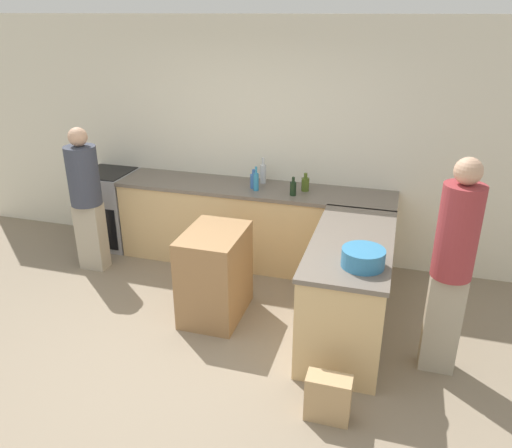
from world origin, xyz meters
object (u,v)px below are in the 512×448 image
object	(u,v)px
range_oven	(111,208)
paper_bag	(328,398)
wine_bottle_dark	(293,188)
person_by_range	(86,195)
island_table	(215,274)
vinegar_bottle_clear	(263,173)
water_bottle_blue	(254,181)
olive_oil_bottle	(305,184)
person_at_peninsula	(453,261)
dish_soap_bottle	(256,181)
mixing_bowl	(363,258)

from	to	relation	value
range_oven	paper_bag	size ratio (longest dim) A/B	2.61
wine_bottle_dark	person_by_range	world-z (taller)	person_by_range
island_table	wine_bottle_dark	size ratio (longest dim) A/B	4.30
vinegar_bottle_clear	water_bottle_blue	bearing A→B (deg)	-105.25
olive_oil_bottle	person_at_peninsula	world-z (taller)	person_at_peninsula
dish_soap_bottle	island_table	bearing A→B (deg)	-95.00
vinegar_bottle_clear	person_at_peninsula	size ratio (longest dim) A/B	0.16
mixing_bowl	dish_soap_bottle	distance (m)	1.93
mixing_bowl	vinegar_bottle_clear	world-z (taller)	vinegar_bottle_clear
range_oven	mixing_bowl	xyz separation A→B (m)	(3.19, -1.55, 0.53)
vinegar_bottle_clear	dish_soap_bottle	bearing A→B (deg)	-91.02
mixing_bowl	vinegar_bottle_clear	xyz separation A→B (m)	(-1.27, 1.72, 0.05)
mixing_bowl	person_by_range	size ratio (longest dim) A/B	0.20
person_at_peninsula	paper_bag	distance (m)	1.38
vinegar_bottle_clear	person_at_peninsula	bearing A→B (deg)	-38.97
island_table	mixing_bowl	world-z (taller)	mixing_bowl
vinegar_bottle_clear	dish_soap_bottle	size ratio (longest dim) A/B	1.11
mixing_bowl	paper_bag	distance (m)	1.06
person_at_peninsula	paper_bag	xyz separation A→B (m)	(-0.77, -0.82, -0.81)
olive_oil_bottle	water_bottle_blue	distance (m)	0.57
vinegar_bottle_clear	person_by_range	bearing A→B (deg)	-155.16
island_table	dish_soap_bottle	world-z (taller)	dish_soap_bottle
olive_oil_bottle	paper_bag	distance (m)	2.48
olive_oil_bottle	water_bottle_blue	bearing A→B (deg)	-173.73
island_table	paper_bag	size ratio (longest dim) A/B	2.41
water_bottle_blue	mixing_bowl	bearing A→B (deg)	-48.95
island_table	olive_oil_bottle	size ratio (longest dim) A/B	4.35
island_table	water_bottle_blue	size ratio (longest dim) A/B	4.12
island_table	dish_soap_bottle	size ratio (longest dim) A/B	3.27
olive_oil_bottle	person_by_range	xyz separation A→B (m)	(-2.28, -0.69, -0.13)
dish_soap_bottle	water_bottle_blue	bearing A→B (deg)	123.47
mixing_bowl	dish_soap_bottle	world-z (taller)	dish_soap_bottle
vinegar_bottle_clear	wine_bottle_dark	size ratio (longest dim) A/B	1.47
mixing_bowl	person_by_range	xyz separation A→B (m)	(-3.05, 0.90, -0.12)
island_table	person_at_peninsula	xyz separation A→B (m)	(2.02, -0.23, 0.55)
mixing_bowl	person_by_range	world-z (taller)	person_by_range
person_at_peninsula	range_oven	bearing A→B (deg)	160.09
olive_oil_bottle	wine_bottle_dark	xyz separation A→B (m)	(-0.10, -0.17, 0.00)
vinegar_bottle_clear	wine_bottle_dark	distance (m)	0.52
mixing_bowl	person_at_peninsula	distance (m)	0.67
mixing_bowl	person_by_range	bearing A→B (deg)	163.61
olive_oil_bottle	water_bottle_blue	size ratio (longest dim) A/B	0.95
range_oven	person_at_peninsula	bearing A→B (deg)	-19.91
dish_soap_bottle	wine_bottle_dark	bearing A→B (deg)	-5.44
range_oven	paper_bag	bearing A→B (deg)	-35.69
olive_oil_bottle	vinegar_bottle_clear	world-z (taller)	vinegar_bottle_clear
wine_bottle_dark	water_bottle_blue	distance (m)	0.48
person_by_range	island_table	bearing A→B (deg)	-16.82
mixing_bowl	wine_bottle_dark	bearing A→B (deg)	121.35
wine_bottle_dark	water_bottle_blue	size ratio (longest dim) A/B	0.96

